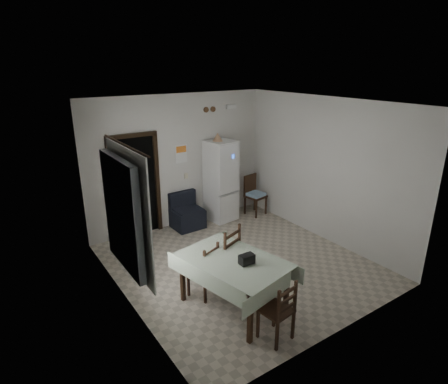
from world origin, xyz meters
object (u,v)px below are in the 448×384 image
dining_chair_far_left (203,269)px  dining_chair_near_head (276,310)px  navy_seat (187,211)px  dining_table (233,284)px  fridge (221,181)px  corner_chair (256,195)px  dining_chair_far_right (222,256)px

dining_chair_far_left → dining_chair_near_head: size_ratio=1.01×
navy_seat → dining_table: 3.03m
fridge → navy_seat: bearing=172.4°
corner_chair → dining_chair_far_right: bearing=-149.5°
dining_chair_far_left → dining_chair_far_right: size_ratio=0.83×
dining_table → dining_chair_near_head: dining_chair_near_head is taller
navy_seat → dining_table: (-0.83, -2.92, 0.01)m
fridge → navy_seat: (-0.90, 0.00, -0.54)m
navy_seat → corner_chair: bearing=-9.5°
corner_chair → dining_chair_far_left: (-2.77, -2.14, -0.03)m
fridge → dining_chair_near_head: fridge is taller
fridge → dining_chair_near_head: 4.16m
fridge → dining_chair_far_right: bearing=-131.0°
corner_chair → dining_chair_far_right: (-2.38, -2.10, 0.06)m
fridge → dining_chair_near_head: size_ratio=2.08×
navy_seat → corner_chair: (1.74, -0.24, 0.09)m
dining_chair_far_right → dining_chair_far_left: bearing=-13.9°
dining_table → dining_chair_far_right: (0.19, 0.58, 0.14)m
fridge → dining_chair_far_left: (-1.93, -2.39, -0.48)m
fridge → dining_chair_near_head: bearing=-121.1°
navy_seat → dining_chair_far_right: bearing=-106.9°
dining_chair_far_right → dining_chair_near_head: 1.45m
dining_chair_far_left → dining_chair_near_head: dining_chair_far_left is taller
dining_chair_near_head → corner_chair: bearing=-133.3°
dining_table → dining_chair_near_head: 0.87m
navy_seat → corner_chair: size_ratio=0.81×
dining_table → dining_chair_far_left: size_ratio=1.72×
dining_chair_far_left → dining_chair_near_head: bearing=80.8°
dining_table → dining_chair_near_head: size_ratio=1.74×
fridge → dining_table: size_ratio=1.20×
fridge → dining_chair_far_left: bearing=-136.5°
dining_chair_far_right → dining_chair_near_head: bearing=64.8°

